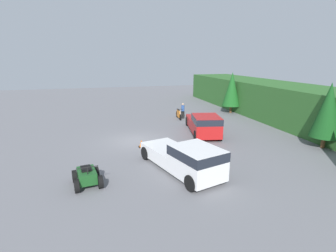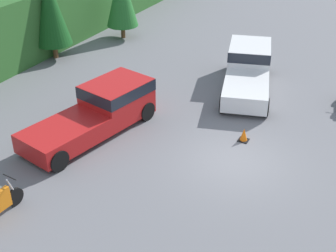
{
  "view_description": "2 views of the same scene",
  "coord_description": "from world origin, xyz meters",
  "px_view_note": "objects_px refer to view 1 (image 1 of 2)",
  "views": [
    {
      "loc": [
        19.44,
        -2.7,
        6.25
      ],
      "look_at": [
        -0.28,
        2.68,
        0.95
      ],
      "focal_mm": 28.0,
      "sensor_mm": 36.0,
      "label": 1
    },
    {
      "loc": [
        -14.16,
        -4.54,
        10.03
      ],
      "look_at": [
        -0.28,
        2.68,
        0.95
      ],
      "focal_mm": 50.0,
      "sensor_mm": 36.0,
      "label": 2
    }
  ],
  "objects_px": {
    "pickup_truck_red": "(204,123)",
    "traffic_cone": "(141,144)",
    "quad_atv": "(87,176)",
    "dirt_bike": "(179,114)",
    "rider_person": "(183,110)",
    "pickup_truck_second": "(186,158)"
  },
  "relations": [
    {
      "from": "pickup_truck_second",
      "to": "rider_person",
      "type": "relative_size",
      "value": 3.79
    },
    {
      "from": "dirt_bike",
      "to": "rider_person",
      "type": "bearing_deg",
      "value": 90.4
    },
    {
      "from": "quad_atv",
      "to": "pickup_truck_red",
      "type": "bearing_deg",
      "value": 118.17
    },
    {
      "from": "dirt_bike",
      "to": "quad_atv",
      "type": "relative_size",
      "value": 1.1
    },
    {
      "from": "dirt_bike",
      "to": "quad_atv",
      "type": "height_order",
      "value": "same"
    },
    {
      "from": "rider_person",
      "to": "traffic_cone",
      "type": "height_order",
      "value": "rider_person"
    },
    {
      "from": "quad_atv",
      "to": "traffic_cone",
      "type": "distance_m",
      "value": 6.26
    },
    {
      "from": "quad_atv",
      "to": "traffic_cone",
      "type": "bearing_deg",
      "value": 135.8
    },
    {
      "from": "pickup_truck_red",
      "to": "traffic_cone",
      "type": "height_order",
      "value": "pickup_truck_red"
    },
    {
      "from": "pickup_truck_second",
      "to": "quad_atv",
      "type": "xyz_separation_m",
      "value": [
        -0.04,
        -5.28,
        -0.49
      ]
    },
    {
      "from": "dirt_bike",
      "to": "rider_person",
      "type": "distance_m",
      "value": 0.61
    },
    {
      "from": "dirt_bike",
      "to": "traffic_cone",
      "type": "bearing_deg",
      "value": -28.97
    },
    {
      "from": "pickup_truck_red",
      "to": "dirt_bike",
      "type": "height_order",
      "value": "pickup_truck_red"
    },
    {
      "from": "dirt_bike",
      "to": "rider_person",
      "type": "height_order",
      "value": "rider_person"
    },
    {
      "from": "rider_person",
      "to": "pickup_truck_second",
      "type": "bearing_deg",
      "value": -15.96
    },
    {
      "from": "traffic_cone",
      "to": "rider_person",
      "type": "bearing_deg",
      "value": 144.07
    },
    {
      "from": "pickup_truck_second",
      "to": "quad_atv",
      "type": "bearing_deg",
      "value": -106.81
    },
    {
      "from": "pickup_truck_red",
      "to": "quad_atv",
      "type": "bearing_deg",
      "value": -41.69
    },
    {
      "from": "pickup_truck_red",
      "to": "dirt_bike",
      "type": "xyz_separation_m",
      "value": [
        -6.23,
        -0.24,
        -0.47
      ]
    },
    {
      "from": "pickup_truck_second",
      "to": "traffic_cone",
      "type": "distance_m",
      "value": 5.43
    },
    {
      "from": "dirt_bike",
      "to": "quad_atv",
      "type": "xyz_separation_m",
      "value": [
        13.16,
        -9.01,
        -0.02
      ]
    },
    {
      "from": "dirt_bike",
      "to": "traffic_cone",
      "type": "distance_m",
      "value": 9.7
    }
  ]
}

